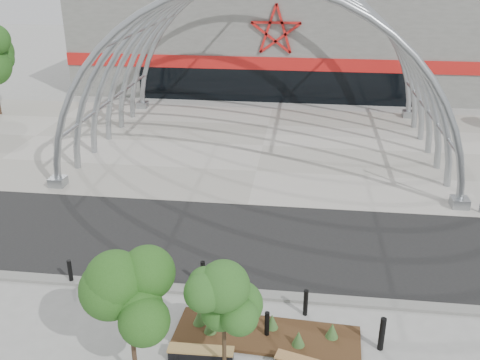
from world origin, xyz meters
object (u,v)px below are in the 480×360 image
at_px(street_tree_0, 128,290).
at_px(bollard_2, 267,325).
at_px(bench_0, 201,354).
at_px(street_tree_1, 224,302).

height_order(street_tree_0, bollard_2, street_tree_0).
bearing_deg(street_tree_0, bench_0, 30.53).
height_order(bench_0, bollard_2, bollard_2).
distance_m(street_tree_0, bench_0, 3.43).
relative_size(street_tree_0, bollard_2, 4.41).
relative_size(street_tree_1, bollard_2, 3.67).
bearing_deg(bollard_2, street_tree_0, -147.64).
height_order(street_tree_0, street_tree_1, street_tree_0).
relative_size(street_tree_0, street_tree_1, 1.20).
xyz_separation_m(street_tree_0, street_tree_1, (2.47, 0.50, -0.51)).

